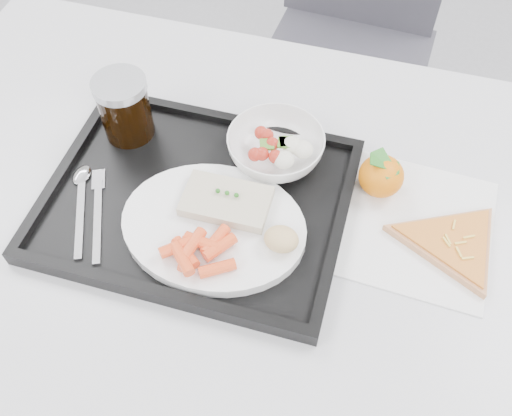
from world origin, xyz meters
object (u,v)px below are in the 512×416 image
tray (197,201)px  dinner_plate (214,226)px  pizza_slice (453,243)px  salad_bowl (276,147)px  table (235,228)px  tangerine (381,176)px  cola_glass (124,107)px  chair (353,22)px

tray → dinner_plate: size_ratio=1.67×
pizza_slice → salad_bowl: bearing=163.9°
table → tangerine: size_ratio=13.72×
tangerine → pizza_slice: 0.14m
dinner_plate → salad_bowl: salad_bowl is taller
tray → pizza_slice: (0.38, 0.03, 0.00)m
salad_bowl → pizza_slice: size_ratio=0.75×
salad_bowl → cola_glass: 0.25m
chair → tray: size_ratio=2.07×
dinner_plate → pizza_slice: dinner_plate is taller
tray → salad_bowl: salad_bowl is taller
tray → cola_glass: size_ratio=4.17×
table → chair: bearing=84.9°
chair → pizza_slice: size_ratio=4.58×
dinner_plate → tangerine: size_ratio=3.09×
dinner_plate → salad_bowl: 0.17m
cola_glass → tangerine: (0.41, 0.00, -0.04)m
table → dinner_plate: (-0.01, -0.06, 0.09)m
chair → tray: bearing=-98.8°
dinner_plate → cola_glass: bearing=142.9°
tray → dinner_plate: bearing=-47.7°
dinner_plate → cola_glass: 0.25m
chair → tangerine: (0.14, -0.70, 0.25)m
table → dinner_plate: size_ratio=4.44×
salad_bowl → tangerine: size_ratio=1.74×
chair → salad_bowl: bearing=-92.6°
dinner_plate → tangerine: (0.22, 0.15, 0.01)m
salad_bowl → chair: bearing=87.4°
tray → tangerine: bearing=21.5°
dinner_plate → tangerine: 0.26m
dinner_plate → cola_glass: size_ratio=2.50×
cola_glass → pizza_slice: size_ratio=0.53×
table → pizza_slice: size_ratio=5.90×
salad_bowl → pizza_slice: 0.30m
salad_bowl → tangerine: (0.17, -0.01, -0.00)m
table → salad_bowl: bearing=67.2°
chair → salad_bowl: chair is taller
chair → dinner_plate: (-0.08, -0.85, 0.24)m
cola_glass → table: bearing=-22.4°
table → salad_bowl: 0.15m
tangerine → cola_glass: bearing=-179.7°
table → chair: (0.07, 0.79, -0.15)m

